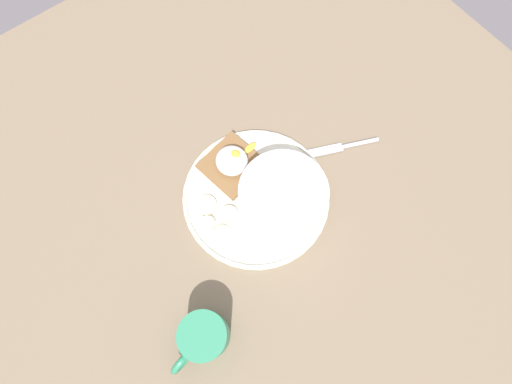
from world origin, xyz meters
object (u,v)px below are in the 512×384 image
(oatmeal_bowl, at_px, (282,198))
(banana_slice_left, at_px, (222,233))
(banana_slice_front, at_px, (206,205))
(banana_slice_right, at_px, (207,224))
(poached_egg, at_px, (233,159))
(banana_slice_back, at_px, (229,214))
(knife, at_px, (342,147))
(toast_slice, at_px, (233,165))
(coffee_mug, at_px, (204,337))

(oatmeal_bowl, relative_size, banana_slice_left, 3.90)
(banana_slice_front, relative_size, banana_slice_right, 1.34)
(poached_egg, distance_m, banana_slice_back, 0.09)
(oatmeal_bowl, height_order, knife, oatmeal_bowl)
(banana_slice_front, bearing_deg, toast_slice, -69.13)
(toast_slice, height_order, coffee_mug, coffee_mug)
(oatmeal_bowl, xyz_separation_m, poached_egg, (0.11, 0.02, -0.00))
(knife, bearing_deg, banana_slice_right, 84.21)
(oatmeal_bowl, bearing_deg, banana_slice_front, 54.27)
(banana_slice_right, xyz_separation_m, knife, (-0.03, -0.28, -0.01))
(oatmeal_bowl, bearing_deg, poached_egg, 11.84)
(poached_egg, xyz_separation_m, coffee_mug, (-0.20, 0.20, 0.00))
(oatmeal_bowl, distance_m, toast_slice, 0.11)
(toast_slice, relative_size, knife, 0.81)
(banana_slice_left, xyz_separation_m, banana_slice_right, (0.03, 0.01, 0.00))
(banana_slice_front, distance_m, banana_slice_left, 0.06)
(knife, bearing_deg, toast_slice, 64.21)
(banana_slice_right, bearing_deg, banana_slice_left, -159.63)
(banana_slice_front, distance_m, coffee_mug, 0.21)
(poached_egg, relative_size, knife, 0.63)
(banana_slice_right, bearing_deg, poached_egg, -59.30)
(banana_slice_back, bearing_deg, banana_slice_right, 79.33)
(oatmeal_bowl, height_order, poached_egg, oatmeal_bowl)
(banana_slice_right, distance_m, knife, 0.28)
(poached_egg, xyz_separation_m, banana_slice_left, (-0.09, 0.09, -0.02))
(poached_egg, relative_size, banana_slice_back, 1.99)
(poached_egg, xyz_separation_m, banana_slice_front, (-0.03, 0.08, -0.03))
(banana_slice_right, bearing_deg, banana_slice_back, -100.67)
(coffee_mug, bearing_deg, banana_slice_back, -46.61)
(banana_slice_front, relative_size, banana_slice_back, 1.17)
(banana_slice_left, bearing_deg, knife, -90.22)
(oatmeal_bowl, distance_m, banana_slice_back, 0.10)
(banana_slice_front, relative_size, banana_slice_left, 1.32)
(poached_egg, bearing_deg, oatmeal_bowl, -168.16)
(banana_slice_front, relative_size, knife, 0.37)
(toast_slice, height_order, knife, toast_slice)
(toast_slice, xyz_separation_m, poached_egg, (0.00, -0.00, 0.02))
(oatmeal_bowl, distance_m, banana_slice_front, 0.13)
(toast_slice, distance_m, banana_slice_front, 0.09)
(toast_slice, distance_m, banana_slice_left, 0.12)
(toast_slice, relative_size, banana_slice_right, 2.93)
(banana_slice_front, distance_m, banana_slice_right, 0.03)
(poached_egg, distance_m, coffee_mug, 0.29)
(oatmeal_bowl, relative_size, poached_egg, 1.74)
(poached_egg, xyz_separation_m, banana_slice_back, (-0.07, 0.06, -0.02))
(banana_slice_back, height_order, coffee_mug, coffee_mug)
(banana_slice_left, xyz_separation_m, banana_slice_back, (0.02, -0.03, 0.00))
(oatmeal_bowl, relative_size, toast_slice, 1.36)
(banana_slice_back, bearing_deg, banana_slice_left, 124.61)
(banana_slice_left, height_order, coffee_mug, coffee_mug)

